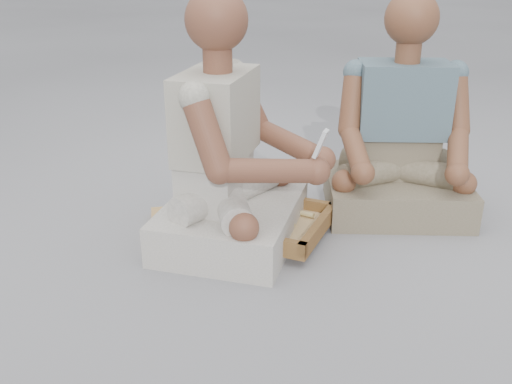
# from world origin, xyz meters

# --- Properties ---
(ground) EXTENTS (60.00, 60.00, 0.00)m
(ground) POSITION_xyz_m (0.00, 0.00, 0.00)
(ground) COLOR gray
(ground) RESTS_ON ground
(carved_panel) EXTENTS (0.65, 0.52, 0.04)m
(carved_panel) POSITION_xyz_m (-0.28, 0.37, 0.02)
(carved_panel) COLOR #A0763E
(carved_panel) RESTS_ON ground
(tool_tray) EXTENTS (0.65, 0.58, 0.07)m
(tool_tray) POSITION_xyz_m (-0.08, 0.33, 0.06)
(tool_tray) COLOR brown
(tool_tray) RESTS_ON carved_panel
(chisel_0) EXTENTS (0.17, 0.16, 0.02)m
(chisel_0) POSITION_xyz_m (-0.09, 0.45, 0.08)
(chisel_0) COLOR silver
(chisel_0) RESTS_ON tool_tray
(chisel_1) EXTENTS (0.16, 0.17, 0.02)m
(chisel_1) POSITION_xyz_m (0.02, 0.32, 0.08)
(chisel_1) COLOR silver
(chisel_1) RESTS_ON tool_tray
(chisel_2) EXTENTS (0.09, 0.21, 0.02)m
(chisel_2) POSITION_xyz_m (-0.16, 0.34, 0.07)
(chisel_2) COLOR silver
(chisel_2) RESTS_ON tool_tray
(chisel_3) EXTENTS (0.16, 0.18, 0.02)m
(chisel_3) POSITION_xyz_m (-0.10, 0.27, 0.08)
(chisel_3) COLOR silver
(chisel_3) RESTS_ON tool_tray
(chisel_4) EXTENTS (0.09, 0.21, 0.02)m
(chisel_4) POSITION_xyz_m (-0.06, 0.52, 0.07)
(chisel_4) COLOR silver
(chisel_4) RESTS_ON tool_tray
(chisel_5) EXTENTS (0.07, 0.22, 0.02)m
(chisel_5) POSITION_xyz_m (0.06, 0.32, 0.08)
(chisel_5) COLOR silver
(chisel_5) RESTS_ON tool_tray
(chisel_6) EXTENTS (0.22, 0.07, 0.02)m
(chisel_6) POSITION_xyz_m (-0.12, 0.34, 0.07)
(chisel_6) COLOR silver
(chisel_6) RESTS_ON tool_tray
(chisel_7) EXTENTS (0.07, 0.22, 0.02)m
(chisel_7) POSITION_xyz_m (-0.09, 0.24, 0.08)
(chisel_7) COLOR silver
(chisel_7) RESTS_ON tool_tray
(chisel_8) EXTENTS (0.19, 0.14, 0.02)m
(chisel_8) POSITION_xyz_m (-0.06, 0.35, 0.08)
(chisel_8) COLOR silver
(chisel_8) RESTS_ON tool_tray
(chisel_9) EXTENTS (0.21, 0.11, 0.02)m
(chisel_9) POSITION_xyz_m (0.09, 0.41, 0.08)
(chisel_9) COLOR silver
(chisel_9) RESTS_ON tool_tray
(chisel_10) EXTENTS (0.16, 0.17, 0.02)m
(chisel_10) POSITION_xyz_m (0.02, 0.33, 0.08)
(chisel_10) COLOR silver
(chisel_10) RESTS_ON tool_tray
(chisel_11) EXTENTS (0.10, 0.21, 0.02)m
(chisel_11) POSITION_xyz_m (-0.16, 0.33, 0.07)
(chisel_11) COLOR silver
(chisel_11) RESTS_ON tool_tray
(wood_chip_0) EXTENTS (0.02, 0.02, 0.00)m
(wood_chip_0) POSITION_xyz_m (0.13, 0.29, 0.00)
(wood_chip_0) COLOR #DEC883
(wood_chip_0) RESTS_ON ground
(wood_chip_1) EXTENTS (0.02, 0.02, 0.00)m
(wood_chip_1) POSITION_xyz_m (0.12, 0.66, 0.00)
(wood_chip_1) COLOR #DEC883
(wood_chip_1) RESTS_ON ground
(wood_chip_2) EXTENTS (0.02, 0.02, 0.00)m
(wood_chip_2) POSITION_xyz_m (-0.23, 0.59, 0.00)
(wood_chip_2) COLOR #DEC883
(wood_chip_2) RESTS_ON ground
(wood_chip_3) EXTENTS (0.02, 0.02, 0.00)m
(wood_chip_3) POSITION_xyz_m (-0.32, 0.22, 0.00)
(wood_chip_3) COLOR #DEC883
(wood_chip_3) RESTS_ON ground
(wood_chip_4) EXTENTS (0.02, 0.02, 0.00)m
(wood_chip_4) POSITION_xyz_m (0.04, 0.17, 0.00)
(wood_chip_4) COLOR #DEC883
(wood_chip_4) RESTS_ON ground
(wood_chip_5) EXTENTS (0.02, 0.02, 0.00)m
(wood_chip_5) POSITION_xyz_m (-0.42, 0.55, 0.00)
(wood_chip_5) COLOR #DEC883
(wood_chip_5) RESTS_ON ground
(wood_chip_6) EXTENTS (0.02, 0.02, 0.00)m
(wood_chip_6) POSITION_xyz_m (0.00, 0.28, 0.00)
(wood_chip_6) COLOR #DEC883
(wood_chip_6) RESTS_ON ground
(wood_chip_7) EXTENTS (0.02, 0.02, 0.00)m
(wood_chip_7) POSITION_xyz_m (0.08, 0.26, 0.00)
(wood_chip_7) COLOR #DEC883
(wood_chip_7) RESTS_ON ground
(wood_chip_8) EXTENTS (0.02, 0.02, 0.00)m
(wood_chip_8) POSITION_xyz_m (-0.30, 0.40, 0.00)
(wood_chip_8) COLOR #DEC883
(wood_chip_8) RESTS_ON ground
(craftsman) EXTENTS (0.73, 0.73, 1.02)m
(craftsman) POSITION_xyz_m (-0.20, 0.28, 0.35)
(craftsman) COLOR beige
(craftsman) RESTS_ON ground
(companion) EXTENTS (0.66, 0.55, 0.99)m
(companion) POSITION_xyz_m (0.52, 0.66, 0.33)
(companion) COLOR #7F725B
(companion) RESTS_ON ground
(mobile_phone) EXTENTS (0.06, 0.06, 0.11)m
(mobile_phone) POSITION_xyz_m (0.16, 0.15, 0.48)
(mobile_phone) COLOR silver
(mobile_phone) RESTS_ON craftsman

